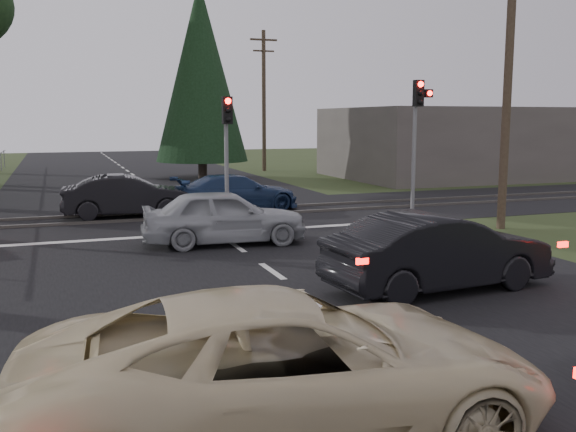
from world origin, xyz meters
name	(u,v)px	position (x,y,z in m)	size (l,w,h in m)	color
ground	(325,309)	(0.00, 0.00, 0.00)	(120.00, 120.00, 0.00)	#2F3B1A
road	(204,224)	(0.00, 10.00, 0.01)	(14.00, 100.00, 0.01)	black
rail_corridor	(191,215)	(0.00, 12.00, 0.01)	(120.00, 8.00, 0.01)	black
stop_line	(217,233)	(0.00, 8.20, 0.01)	(13.00, 0.35, 0.00)	silver
rail_near	(196,217)	(0.00, 11.20, 0.05)	(120.00, 0.12, 0.10)	#59544C
rail_far	(187,211)	(0.00, 12.80, 0.05)	(120.00, 0.12, 0.10)	#59544C
traffic_signal_right	(418,121)	(7.55, 9.47, 3.31)	(0.68, 0.48, 4.70)	slate
traffic_signal_center	(227,136)	(1.00, 10.68, 2.81)	(0.32, 0.48, 4.10)	slate
utility_pole_near	(508,73)	(8.50, 6.00, 4.73)	(1.80, 0.26, 9.00)	#4C3D2D
utility_pole_mid	(264,98)	(8.50, 30.00, 4.73)	(1.80, 0.26, 9.00)	#4C3D2D
utility_pole_far	(188,106)	(8.50, 55.00, 4.73)	(1.80, 0.26, 9.00)	#4C3D2D
conifer_tree	(201,72)	(3.50, 26.00, 5.99)	(5.20, 5.20, 11.00)	#473D33
building_right	(459,143)	(18.00, 22.00, 2.00)	(14.00, 10.00, 4.00)	#59514C
cream_coupe	(289,367)	(-2.21, -4.16, 0.77)	(2.57, 5.58, 1.55)	beige
dark_hatchback	(438,252)	(2.60, 0.42, 0.76)	(1.62, 4.64, 1.53)	black
silver_car	(224,217)	(-0.20, 6.48, 0.75)	(1.77, 4.41, 1.50)	#9B9EA2
blue_sedan	(237,193)	(1.82, 12.54, 0.67)	(1.88, 4.62, 1.34)	navy
dark_car_far	(128,196)	(-2.12, 12.39, 0.73)	(1.54, 4.41, 1.45)	black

